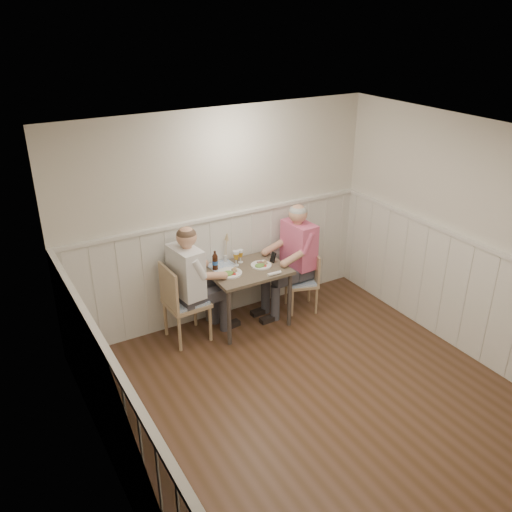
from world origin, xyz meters
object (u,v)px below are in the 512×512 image
Objects in this scene: beer_bottle at (215,261)px; diner_cream at (191,292)px; man_in_pink at (295,265)px; chair_left at (182,300)px; chair_right at (305,279)px; grass_vase at (225,249)px; dining_table at (248,276)px.

diner_cream is at bearing -163.08° from beer_bottle.
man_in_pink reaches higher than diner_cream.
man_in_pink is (1.55, -0.03, 0.08)m from chair_left.
chair_left is 0.60m from beer_bottle.
man_in_pink is at bearing -0.98° from diner_cream.
diner_cream is at bearing 179.02° from man_in_pink.
chair_right is at bearing -4.28° from chair_left.
diner_cream reaches higher than chair_left.
grass_vase is at bearing 19.17° from chair_left.
dining_table is 2.38× the size of grass_vase.
chair_left is at bearing 175.72° from chair_right.
diner_cream is 0.71m from grass_vase.
chair_left is 0.14m from diner_cream.
dining_table is 0.96× the size of chair_left.
beer_bottle is (-1.06, 0.14, 0.25)m from man_in_pink.
chair_right is 0.55× the size of diner_cream.
dining_table is at bearing 176.00° from chair_right.
chair_left is 1.55m from man_in_pink.
beer_bottle is at bearing 153.06° from dining_table.
beer_bottle is at bearing 16.92° from diner_cream.
man_in_pink is 1.00× the size of diner_cream.
chair_left is (-1.65, 0.12, 0.10)m from chair_right.
man_in_pink is 3.71× the size of grass_vase.
chair_right is (0.81, -0.06, -0.22)m from dining_table.
dining_table is 0.44m from grass_vase.
diner_cream reaches higher than chair_right.
chair_right is 0.54× the size of man_in_pink.
chair_left is 2.49× the size of grass_vase.
man_in_pink is 5.96× the size of beer_bottle.
chair_right reaches higher than dining_table.
grass_vase is at bearing 113.68° from dining_table.
beer_bottle reaches higher than chair_right.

